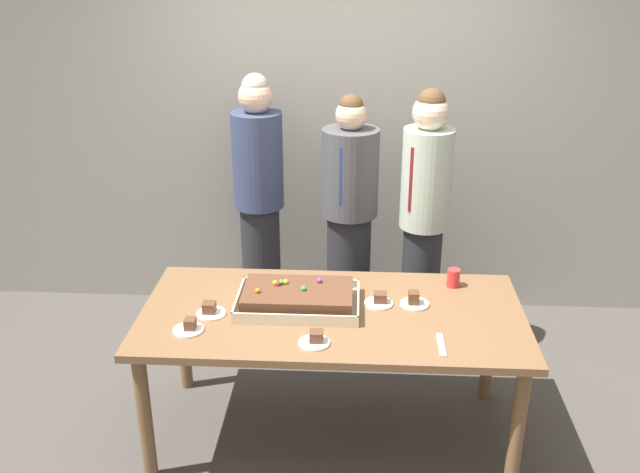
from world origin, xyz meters
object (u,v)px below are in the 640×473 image
object	(u,v)px
plated_slice_center_front	(315,340)
person_green_shirt_behind	(424,219)
cake_server_utensil	(441,345)
sheet_cake	(298,298)
person_striped_tie_right	(349,220)
plated_slice_far_right	(210,311)
plated_slice_near_right	(189,327)
drink_cup_nearest	(453,278)
plated_slice_far_left	(414,301)
party_table	(332,325)
plated_slice_near_left	(379,300)
person_serving_front	(259,201)

from	to	relation	value
plated_slice_center_front	person_green_shirt_behind	size ratio (longest dim) A/B	0.09
cake_server_utensil	person_green_shirt_behind	bearing A→B (deg)	89.68
sheet_cake	person_striped_tie_right	distance (m)	1.02
person_green_shirt_behind	sheet_cake	bearing A→B (deg)	-0.03
sheet_cake	plated_slice_far_right	xyz separation A→B (m)	(-0.44, -0.11, -0.03)
plated_slice_near_right	cake_server_utensil	distance (m)	1.21
person_green_shirt_behind	person_striped_tie_right	world-z (taller)	person_green_shirt_behind
drink_cup_nearest	person_striped_tie_right	world-z (taller)	person_striped_tie_right
plated_slice_center_front	person_green_shirt_behind	distance (m)	1.36
plated_slice_far_left	sheet_cake	bearing A→B (deg)	-175.19
party_table	person_striped_tie_right	bearing A→B (deg)	86.34
plated_slice_far_left	cake_server_utensil	xyz separation A→B (m)	(0.10, -0.39, -0.02)
plated_slice_near_left	cake_server_utensil	bearing A→B (deg)	-54.40
person_serving_front	person_green_shirt_behind	xyz separation A→B (m)	(1.06, -0.26, -0.01)
person_striped_tie_right	plated_slice_near_left	bearing A→B (deg)	24.46
party_table	plated_slice_near_right	world-z (taller)	plated_slice_near_right
sheet_cake	plated_slice_near_left	size ratio (longest dim) A/B	4.19
plated_slice_far_right	sheet_cake	bearing A→B (deg)	13.75
party_table	plated_slice_far_right	xyz separation A→B (m)	(-0.62, -0.06, 0.10)
plated_slice_near_left	cake_server_utensil	size ratio (longest dim) A/B	0.75
drink_cup_nearest	person_serving_front	distance (m)	1.46
cake_server_utensil	sheet_cake	bearing A→B (deg)	154.08
person_green_shirt_behind	plated_slice_near_right	bearing A→B (deg)	-7.56
person_serving_front	plated_slice_far_right	bearing A→B (deg)	-21.36
cake_server_utensil	person_striped_tie_right	size ratio (longest dim) A/B	0.12
plated_slice_near_right	person_striped_tie_right	distance (m)	1.47
plated_slice_near_left	sheet_cake	bearing A→B (deg)	-173.08
party_table	plated_slice_center_front	size ratio (longest dim) A/B	13.03
plated_slice_near_left	person_striped_tie_right	xyz separation A→B (m)	(-0.18, 0.94, 0.07)
party_table	person_striped_tie_right	distance (m)	1.05
cake_server_utensil	person_serving_front	bearing A→B (deg)	125.74
plated_slice_far_right	plated_slice_far_left	bearing A→B (deg)	8.63
plated_slice_far_right	cake_server_utensil	bearing A→B (deg)	-11.62
party_table	cake_server_utensil	xyz separation A→B (m)	(0.52, -0.30, 0.09)
plated_slice_center_front	sheet_cake	bearing A→B (deg)	107.56
drink_cup_nearest	person_striped_tie_right	distance (m)	0.92
person_green_shirt_behind	person_striped_tie_right	distance (m)	0.48
sheet_cake	plated_slice_far_left	size ratio (longest dim) A/B	4.19
plated_slice_near_right	plated_slice_far_left	distance (m)	1.15
plated_slice_center_front	person_striped_tie_right	distance (m)	1.35
person_serving_front	person_striped_tie_right	world-z (taller)	person_serving_front
plated_slice_near_left	plated_slice_near_right	world-z (taller)	plated_slice_near_right
party_table	cake_server_utensil	world-z (taller)	cake_server_utensil
party_table	person_green_shirt_behind	xyz separation A→B (m)	(0.53, 0.91, 0.24)
plated_slice_near_left	person_green_shirt_behind	bearing A→B (deg)	70.49
plated_slice_center_front	person_striped_tie_right	bearing A→B (deg)	84.32
person_green_shirt_behind	party_table	bearing A→B (deg)	9.08
cake_server_utensil	person_serving_front	distance (m)	1.81
plated_slice_near_left	cake_server_utensil	xyz separation A→B (m)	(0.28, -0.39, -0.02)
sheet_cake	cake_server_utensil	world-z (taller)	sheet_cake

